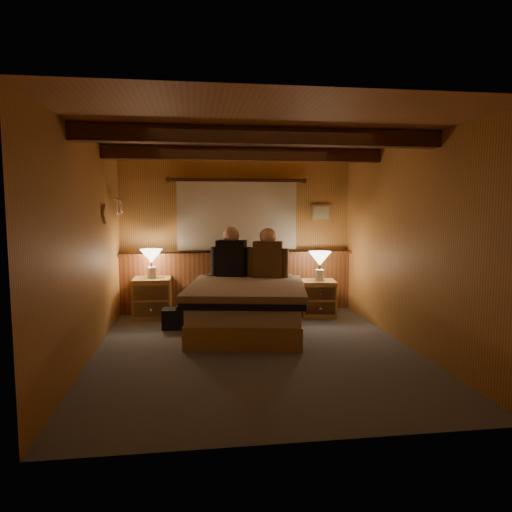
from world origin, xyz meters
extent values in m
plane|color=#565D67|center=(0.00, 0.00, 0.00)|extent=(4.20, 4.20, 0.00)
plane|color=#B37643|center=(0.00, 0.00, 2.40)|extent=(4.20, 4.20, 0.00)
plane|color=#CA8848|center=(0.00, 2.10, 1.20)|extent=(3.60, 0.00, 3.60)
plane|color=#CA8848|center=(-1.80, 0.00, 1.20)|extent=(0.00, 4.20, 4.20)
plane|color=#CA8848|center=(1.80, 0.00, 1.20)|extent=(0.00, 4.20, 4.20)
plane|color=#CA8848|center=(0.00, -2.10, 1.20)|extent=(3.60, 0.00, 3.60)
cube|color=brown|center=(0.00, 2.04, 0.45)|extent=(3.60, 0.12, 0.90)
cube|color=brown|center=(0.00, 1.98, 0.92)|extent=(3.60, 0.22, 0.04)
cylinder|color=#4A2712|center=(0.00, 2.02, 2.05)|extent=(2.10, 0.05, 0.05)
sphere|color=#4A2712|center=(-1.05, 2.02, 2.05)|extent=(0.08, 0.08, 0.08)
sphere|color=#4A2712|center=(1.05, 2.02, 2.05)|extent=(0.08, 0.08, 0.08)
cube|color=beige|center=(0.00, 2.03, 1.50)|extent=(1.85, 0.08, 1.05)
cube|color=#4A2712|center=(0.00, -0.60, 2.31)|extent=(3.60, 0.15, 0.16)
cube|color=#4A2712|center=(0.00, 0.90, 2.31)|extent=(3.60, 0.15, 0.16)
cylinder|color=white|center=(-1.74, 1.60, 1.75)|extent=(0.03, 0.55, 0.03)
torus|color=white|center=(-1.71, 1.45, 1.63)|extent=(0.01, 0.21, 0.21)
torus|color=white|center=(-1.71, 1.68, 1.63)|extent=(0.01, 0.21, 0.21)
cube|color=tan|center=(1.35, 2.08, 1.55)|extent=(0.30, 0.03, 0.25)
cube|color=beige|center=(1.35, 2.06, 1.55)|extent=(0.24, 0.01, 0.19)
cube|color=tan|center=(0.01, 0.84, 0.14)|extent=(1.67, 2.04, 0.27)
cube|color=white|center=(0.01, 0.84, 0.38)|extent=(1.62, 1.99, 0.22)
cube|color=black|center=(-0.03, 0.62, 0.52)|extent=(1.66, 1.69, 0.07)
cube|color=#C3868B|center=(-0.01, 0.73, 0.58)|extent=(1.73, 1.88, 0.11)
cube|color=white|center=(-0.21, 1.61, 0.57)|extent=(0.59, 0.40, 0.15)
cube|color=white|center=(0.47, 1.48, 0.57)|extent=(0.59, 0.40, 0.15)
cube|color=tan|center=(-1.30, 1.74, 0.30)|extent=(0.55, 0.49, 0.60)
cube|color=brown|center=(-1.30, 1.50, 0.42)|extent=(0.49, 0.02, 0.21)
cube|color=brown|center=(-1.30, 1.50, 0.18)|extent=(0.49, 0.02, 0.21)
cylinder|color=white|center=(-1.30, 1.50, 0.42)|extent=(0.03, 0.03, 0.03)
cylinder|color=white|center=(-1.30, 1.50, 0.18)|extent=(0.03, 0.03, 0.03)
cube|color=tan|center=(1.17, 1.54, 0.27)|extent=(0.55, 0.50, 0.54)
cube|color=brown|center=(1.15, 1.33, 0.38)|extent=(0.44, 0.08, 0.19)
cube|color=brown|center=(1.15, 1.33, 0.16)|extent=(0.44, 0.08, 0.19)
cylinder|color=white|center=(1.15, 1.33, 0.38)|extent=(0.03, 0.03, 0.03)
cylinder|color=white|center=(1.15, 1.33, 0.16)|extent=(0.03, 0.03, 0.03)
cylinder|color=silver|center=(-1.30, 1.74, 0.68)|extent=(0.13, 0.13, 0.16)
cylinder|color=white|center=(-1.30, 1.74, 0.79)|extent=(0.02, 0.02, 0.09)
cone|color=#F1E6BC|center=(-1.30, 1.74, 0.92)|extent=(0.33, 0.33, 0.20)
cylinder|color=silver|center=(1.18, 1.50, 0.62)|extent=(0.13, 0.13, 0.17)
cylinder|color=white|center=(1.18, 1.50, 0.74)|extent=(0.02, 0.02, 0.09)
cone|color=#F1E6BC|center=(1.18, 1.50, 0.88)|extent=(0.34, 0.34, 0.21)
cube|color=black|center=(-0.14, 1.51, 0.89)|extent=(0.47, 0.35, 0.55)
cylinder|color=black|center=(-0.37, 1.58, 0.84)|extent=(0.13, 0.13, 0.44)
cylinder|color=black|center=(0.09, 1.44, 0.84)|extent=(0.13, 0.13, 0.44)
sphere|color=#DAA383|center=(-0.14, 1.51, 1.23)|extent=(0.24, 0.24, 0.24)
cube|color=#4C381E|center=(0.37, 1.33, 0.88)|extent=(0.45, 0.33, 0.54)
cylinder|color=#4C381E|center=(0.14, 1.39, 0.84)|extent=(0.13, 0.13, 0.43)
cylinder|color=#4C381E|center=(0.60, 1.27, 0.84)|extent=(0.13, 0.13, 0.43)
sphere|color=#DAA383|center=(0.37, 1.33, 1.22)|extent=(0.24, 0.24, 0.24)
cube|color=black|center=(-0.88, 1.09, 0.14)|extent=(0.46, 0.29, 0.27)
cylinder|color=black|center=(-0.88, 1.09, 0.29)|extent=(0.09, 0.27, 0.07)
camera|label=1|loc=(-0.68, -5.04, 1.62)|focal=32.00mm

